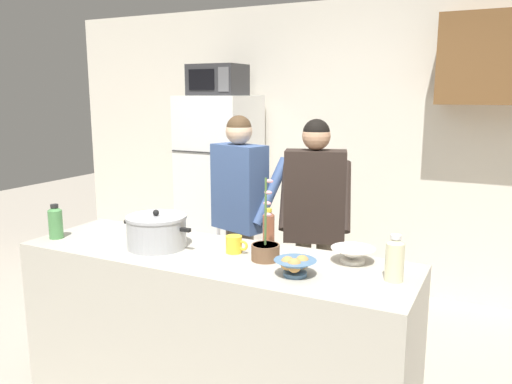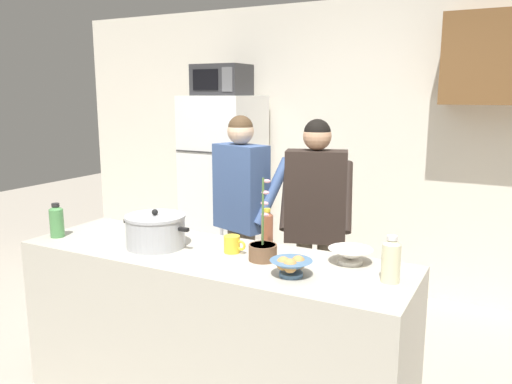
{
  "view_description": "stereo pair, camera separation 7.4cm",
  "coord_description": "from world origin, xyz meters",
  "px_view_note": "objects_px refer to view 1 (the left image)",
  "views": [
    {
      "loc": [
        1.42,
        -2.3,
        1.79
      ],
      "look_at": [
        0.0,
        0.55,
        1.17
      ],
      "focal_mm": 35.82,
      "sensor_mm": 36.0,
      "label": 1
    },
    {
      "loc": [
        1.48,
        -2.27,
        1.79
      ],
      "look_at": [
        0.0,
        0.55,
        1.17
      ],
      "focal_mm": 35.82,
      "sensor_mm": 36.0,
      "label": 2
    }
  ],
  "objects_px": {
    "potted_orchid": "(266,248)",
    "cooking_pot": "(157,231)",
    "person_near_pot": "(240,199)",
    "refrigerator": "(220,189)",
    "bottle_mid_counter": "(395,259)",
    "microwave": "(218,80)",
    "person_by_sink": "(315,209)",
    "coffee_mug": "(234,244)",
    "bread_bowl": "(295,266)",
    "empty_bowl": "(353,254)",
    "bottle_far_corner": "(55,222)",
    "bottle_near_edge": "(269,228)"
  },
  "relations": [
    {
      "from": "refrigerator",
      "to": "potted_orchid",
      "type": "relative_size",
      "value": 4.01
    },
    {
      "from": "bread_bowl",
      "to": "potted_orchid",
      "type": "relative_size",
      "value": 0.47
    },
    {
      "from": "microwave",
      "to": "bottle_near_edge",
      "type": "bearing_deg",
      "value": -51.38
    },
    {
      "from": "person_near_pot",
      "to": "cooking_pot",
      "type": "distance_m",
      "value": 0.99
    },
    {
      "from": "potted_orchid",
      "to": "cooking_pot",
      "type": "bearing_deg",
      "value": -173.81
    },
    {
      "from": "potted_orchid",
      "to": "person_near_pot",
      "type": "bearing_deg",
      "value": 124.96
    },
    {
      "from": "bottle_far_corner",
      "to": "cooking_pot",
      "type": "bearing_deg",
      "value": 10.2
    },
    {
      "from": "bottle_far_corner",
      "to": "person_by_sink",
      "type": "bearing_deg",
      "value": 40.85
    },
    {
      "from": "bottle_near_edge",
      "to": "potted_orchid",
      "type": "bearing_deg",
      "value": -68.61
    },
    {
      "from": "refrigerator",
      "to": "person_by_sink",
      "type": "relative_size",
      "value": 1.09
    },
    {
      "from": "person_near_pot",
      "to": "empty_bowl",
      "type": "distance_m",
      "value": 1.31
    },
    {
      "from": "coffee_mug",
      "to": "bottle_far_corner",
      "type": "xyz_separation_m",
      "value": [
        -1.11,
        -0.23,
        0.06
      ]
    },
    {
      "from": "empty_bowl",
      "to": "bottle_far_corner",
      "type": "height_order",
      "value": "bottle_far_corner"
    },
    {
      "from": "refrigerator",
      "to": "person_by_sink",
      "type": "xyz_separation_m",
      "value": [
        1.29,
        -0.91,
        0.12
      ]
    },
    {
      "from": "person_near_pot",
      "to": "bottle_mid_counter",
      "type": "height_order",
      "value": "person_near_pot"
    },
    {
      "from": "person_by_sink",
      "to": "bottle_near_edge",
      "type": "relative_size",
      "value": 7.24
    },
    {
      "from": "microwave",
      "to": "bottle_mid_counter",
      "type": "height_order",
      "value": "microwave"
    },
    {
      "from": "refrigerator",
      "to": "potted_orchid",
      "type": "bearing_deg",
      "value": -53.58
    },
    {
      "from": "refrigerator",
      "to": "bottle_mid_counter",
      "type": "height_order",
      "value": "refrigerator"
    },
    {
      "from": "person_near_pot",
      "to": "bottle_mid_counter",
      "type": "relative_size",
      "value": 7.31
    },
    {
      "from": "person_by_sink",
      "to": "bread_bowl",
      "type": "relative_size",
      "value": 7.81
    },
    {
      "from": "empty_bowl",
      "to": "bottle_far_corner",
      "type": "relative_size",
      "value": 1.09
    },
    {
      "from": "refrigerator",
      "to": "empty_bowl",
      "type": "distance_m",
      "value": 2.42
    },
    {
      "from": "refrigerator",
      "to": "person_near_pot",
      "type": "height_order",
      "value": "refrigerator"
    },
    {
      "from": "bottle_near_edge",
      "to": "coffee_mug",
      "type": "bearing_deg",
      "value": -121.8
    },
    {
      "from": "refrigerator",
      "to": "bottle_far_corner",
      "type": "bearing_deg",
      "value": -89.38
    },
    {
      "from": "coffee_mug",
      "to": "potted_orchid",
      "type": "xyz_separation_m",
      "value": [
        0.21,
        -0.04,
        0.02
      ]
    },
    {
      "from": "refrigerator",
      "to": "bread_bowl",
      "type": "height_order",
      "value": "refrigerator"
    },
    {
      "from": "potted_orchid",
      "to": "bread_bowl",
      "type": "bearing_deg",
      "value": -34.03
    },
    {
      "from": "refrigerator",
      "to": "bread_bowl",
      "type": "distance_m",
      "value": 2.52
    },
    {
      "from": "bread_bowl",
      "to": "bottle_mid_counter",
      "type": "xyz_separation_m",
      "value": [
        0.44,
        0.15,
        0.06
      ]
    },
    {
      "from": "refrigerator",
      "to": "coffee_mug",
      "type": "distance_m",
      "value": 2.11
    },
    {
      "from": "person_by_sink",
      "to": "refrigerator",
      "type": "bearing_deg",
      "value": 144.6
    },
    {
      "from": "coffee_mug",
      "to": "bottle_far_corner",
      "type": "distance_m",
      "value": 1.13
    },
    {
      "from": "bottle_mid_counter",
      "to": "bottle_far_corner",
      "type": "height_order",
      "value": "bottle_mid_counter"
    },
    {
      "from": "refrigerator",
      "to": "microwave",
      "type": "xyz_separation_m",
      "value": [
        0.0,
        -0.02,
        1.02
      ]
    },
    {
      "from": "refrigerator",
      "to": "bottle_near_edge",
      "type": "distance_m",
      "value": 2.03
    },
    {
      "from": "cooking_pot",
      "to": "potted_orchid",
      "type": "relative_size",
      "value": 1.03
    },
    {
      "from": "empty_bowl",
      "to": "potted_orchid",
      "type": "distance_m",
      "value": 0.46
    },
    {
      "from": "person_near_pot",
      "to": "person_by_sink",
      "type": "bearing_deg",
      "value": -1.5
    },
    {
      "from": "bread_bowl",
      "to": "bottle_far_corner",
      "type": "bearing_deg",
      "value": -178.72
    },
    {
      "from": "refrigerator",
      "to": "bottle_mid_counter",
      "type": "relative_size",
      "value": 7.91
    },
    {
      "from": "person_by_sink",
      "to": "coffee_mug",
      "type": "xyz_separation_m",
      "value": [
        -0.15,
        -0.86,
        -0.04
      ]
    },
    {
      "from": "person_by_sink",
      "to": "potted_orchid",
      "type": "relative_size",
      "value": 3.68
    },
    {
      "from": "refrigerator",
      "to": "bottle_mid_counter",
      "type": "bearing_deg",
      "value": -42.19
    },
    {
      "from": "bread_bowl",
      "to": "bottle_near_edge",
      "type": "xyz_separation_m",
      "value": [
        -0.32,
        0.39,
        0.06
      ]
    },
    {
      "from": "person_near_pot",
      "to": "bottle_far_corner",
      "type": "distance_m",
      "value": 1.3
    },
    {
      "from": "coffee_mug",
      "to": "bottle_far_corner",
      "type": "relative_size",
      "value": 0.62
    },
    {
      "from": "bottle_far_corner",
      "to": "person_near_pot",
      "type": "bearing_deg",
      "value": 58.6
    },
    {
      "from": "bread_bowl",
      "to": "microwave",
      "type": "bearing_deg",
      "value": 128.85
    }
  ]
}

